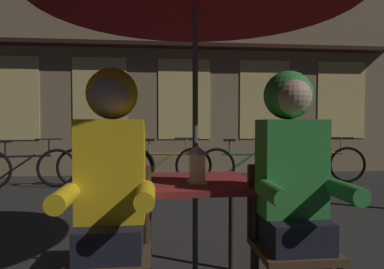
{
  "coord_description": "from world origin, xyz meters",
  "views": [
    {
      "loc": [
        -0.25,
        -2.19,
        1.12
      ],
      "look_at": [
        0.0,
        0.2,
        1.03
      ],
      "focal_mm": 32.0,
      "sensor_mm": 36.0,
      "label": 1
    }
  ],
  "objects_px": {
    "cafe_table": "(195,196)",
    "bicycle_fifth": "(319,163)",
    "chair_left": "(113,241)",
    "bicycle_third": "(165,165)",
    "person_left_hooded": "(111,175)",
    "person_right_hooded": "(293,172)",
    "chair_right": "(288,234)",
    "bicycle_nearest": "(24,168)",
    "bicycle_second": "(104,167)",
    "lantern": "(197,163)",
    "bicycle_fourth": "(245,165)"
  },
  "relations": [
    {
      "from": "chair_left",
      "to": "bicycle_second",
      "type": "height_order",
      "value": "chair_left"
    },
    {
      "from": "chair_left",
      "to": "person_right_hooded",
      "type": "relative_size",
      "value": 0.62
    },
    {
      "from": "lantern",
      "to": "bicycle_fifth",
      "type": "xyz_separation_m",
      "value": [
        2.73,
        3.93,
        -0.51
      ]
    },
    {
      "from": "person_left_hooded",
      "to": "person_right_hooded",
      "type": "height_order",
      "value": "same"
    },
    {
      "from": "cafe_table",
      "to": "chair_right",
      "type": "distance_m",
      "value": 0.62
    },
    {
      "from": "chair_right",
      "to": "person_left_hooded",
      "type": "distance_m",
      "value": 1.03
    },
    {
      "from": "cafe_table",
      "to": "bicycle_nearest",
      "type": "relative_size",
      "value": 0.44
    },
    {
      "from": "bicycle_second",
      "to": "bicycle_third",
      "type": "xyz_separation_m",
      "value": [
        1.04,
        0.13,
        0.0
      ]
    },
    {
      "from": "bicycle_nearest",
      "to": "bicycle_third",
      "type": "xyz_separation_m",
      "value": [
        2.35,
        0.18,
        0.0
      ]
    },
    {
      "from": "bicycle_second",
      "to": "bicycle_third",
      "type": "relative_size",
      "value": 1.0
    },
    {
      "from": "chair_right",
      "to": "person_right_hooded",
      "type": "bearing_deg",
      "value": -90.0
    },
    {
      "from": "bicycle_fifth",
      "to": "bicycle_second",
      "type": "bearing_deg",
      "value": -179.33
    },
    {
      "from": "lantern",
      "to": "bicycle_nearest",
      "type": "relative_size",
      "value": 0.14
    },
    {
      "from": "bicycle_nearest",
      "to": "bicycle_second",
      "type": "relative_size",
      "value": 1.0
    },
    {
      "from": "cafe_table",
      "to": "person_left_hooded",
      "type": "relative_size",
      "value": 0.53
    },
    {
      "from": "bicycle_nearest",
      "to": "lantern",
      "type": "bearing_deg",
      "value": -57.5
    },
    {
      "from": "person_right_hooded",
      "to": "bicycle_fifth",
      "type": "relative_size",
      "value": 0.84
    },
    {
      "from": "person_left_hooded",
      "to": "chair_right",
      "type": "bearing_deg",
      "value": 3.39
    },
    {
      "from": "bicycle_nearest",
      "to": "bicycle_second",
      "type": "bearing_deg",
      "value": 1.83
    },
    {
      "from": "cafe_table",
      "to": "bicycle_third",
      "type": "bearing_deg",
      "value": 91.55
    },
    {
      "from": "person_left_hooded",
      "to": "cafe_table",
      "type": "bearing_deg",
      "value": 41.57
    },
    {
      "from": "cafe_table",
      "to": "bicycle_third",
      "type": "height_order",
      "value": "bicycle_third"
    },
    {
      "from": "lantern",
      "to": "bicycle_third",
      "type": "xyz_separation_m",
      "value": [
        -0.1,
        4.02,
        -0.51
      ]
    },
    {
      "from": "cafe_table",
      "to": "chair_right",
      "type": "relative_size",
      "value": 0.85
    },
    {
      "from": "chair_right",
      "to": "chair_left",
      "type": "bearing_deg",
      "value": 180.0
    },
    {
      "from": "chair_right",
      "to": "cafe_table",
      "type": "bearing_deg",
      "value": 142.45
    },
    {
      "from": "bicycle_third",
      "to": "bicycle_fourth",
      "type": "distance_m",
      "value": 1.43
    },
    {
      "from": "bicycle_fifth",
      "to": "chair_left",
      "type": "bearing_deg",
      "value": -127.4
    },
    {
      "from": "person_right_hooded",
      "to": "bicycle_nearest",
      "type": "xyz_separation_m",
      "value": [
        -2.93,
        4.17,
        -0.5
      ]
    },
    {
      "from": "person_left_hooded",
      "to": "bicycle_second",
      "type": "xyz_separation_m",
      "value": [
        -0.67,
        4.21,
        -0.5
      ]
    },
    {
      "from": "chair_right",
      "to": "bicycle_nearest",
      "type": "relative_size",
      "value": 0.52
    },
    {
      "from": "chair_left",
      "to": "bicycle_third",
      "type": "distance_m",
      "value": 4.31
    },
    {
      "from": "person_right_hooded",
      "to": "bicycle_second",
      "type": "bearing_deg",
      "value": 111.11
    },
    {
      "from": "chair_right",
      "to": "lantern",
      "type": "bearing_deg",
      "value": 150.98
    },
    {
      "from": "bicycle_third",
      "to": "chair_right",
      "type": "bearing_deg",
      "value": -82.22
    },
    {
      "from": "cafe_table",
      "to": "bicycle_fifth",
      "type": "height_order",
      "value": "bicycle_fifth"
    },
    {
      "from": "bicycle_second",
      "to": "bicycle_third",
      "type": "height_order",
      "value": "same"
    },
    {
      "from": "lantern",
      "to": "bicycle_second",
      "type": "xyz_separation_m",
      "value": [
        -1.14,
        3.89,
        -0.51
      ]
    },
    {
      "from": "person_left_hooded",
      "to": "bicycle_fifth",
      "type": "distance_m",
      "value": 5.36
    },
    {
      "from": "person_left_hooded",
      "to": "bicycle_nearest",
      "type": "relative_size",
      "value": 0.84
    },
    {
      "from": "chair_left",
      "to": "person_right_hooded",
      "type": "xyz_separation_m",
      "value": [
        0.96,
        -0.06,
        0.36
      ]
    },
    {
      "from": "chair_left",
      "to": "bicycle_nearest",
      "type": "height_order",
      "value": "chair_left"
    },
    {
      "from": "lantern",
      "to": "bicycle_fifth",
      "type": "distance_m",
      "value": 4.82
    },
    {
      "from": "person_right_hooded",
      "to": "bicycle_nearest",
      "type": "height_order",
      "value": "person_right_hooded"
    },
    {
      "from": "bicycle_third",
      "to": "bicycle_fourth",
      "type": "xyz_separation_m",
      "value": [
        1.41,
        -0.23,
        0.0
      ]
    },
    {
      "from": "cafe_table",
      "to": "person_right_hooded",
      "type": "distance_m",
      "value": 0.67
    },
    {
      "from": "chair_left",
      "to": "person_left_hooded",
      "type": "relative_size",
      "value": 0.62
    },
    {
      "from": "chair_right",
      "to": "bicycle_nearest",
      "type": "xyz_separation_m",
      "value": [
        -2.93,
        4.11,
        -0.14
      ]
    },
    {
      "from": "person_left_hooded",
      "to": "bicycle_second",
      "type": "relative_size",
      "value": 0.84
    },
    {
      "from": "cafe_table",
      "to": "bicycle_third",
      "type": "distance_m",
      "value": 3.93
    }
  ]
}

